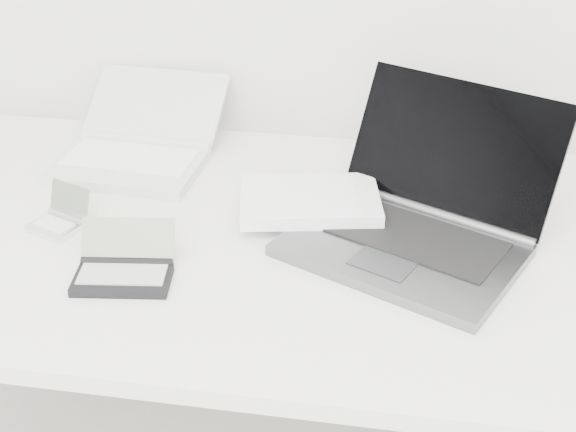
% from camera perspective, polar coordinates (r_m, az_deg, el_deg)
% --- Properties ---
extents(desk, '(1.60, 0.80, 0.73)m').
position_cam_1_polar(desk, '(1.40, 1.48, -3.04)').
color(desk, white).
rests_on(desk, ground).
extents(laptop_large, '(0.57, 0.48, 0.23)m').
position_cam_1_polar(laptop_large, '(1.37, 7.10, 0.11)').
color(laptop_large, slate).
rests_on(laptop_large, desk).
extents(netbook_open_white, '(0.31, 0.37, 0.12)m').
position_cam_1_polar(netbook_open_white, '(1.64, -10.72, 4.81)').
color(netbook_open_white, silver).
rests_on(netbook_open_white, desk).
extents(pda_silver, '(0.11, 0.11, 0.07)m').
position_cam_1_polar(pda_silver, '(1.45, -15.93, -0.25)').
color(pda_silver, silver).
rests_on(pda_silver, desk).
extents(palmtop_charcoal, '(0.16, 0.14, 0.07)m').
position_cam_1_polar(palmtop_charcoal, '(1.29, -11.58, -3.73)').
color(palmtop_charcoal, black).
rests_on(palmtop_charcoal, desk).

